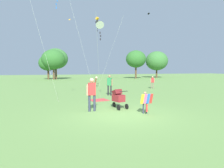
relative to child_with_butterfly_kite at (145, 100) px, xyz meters
name	(u,v)px	position (x,y,z in m)	size (l,w,h in m)	color
ground_plane	(121,114)	(-1.15, 0.13, -0.62)	(120.00, 120.00, 0.00)	#668E47
treeline_distant	(73,60)	(-0.44, 31.55, 3.10)	(44.21, 6.32, 5.97)	brown
child_with_butterfly_kite	(145,100)	(0.00, 0.00, 0.00)	(0.59, 0.34, 1.03)	#33384C
person_adult_flyer	(92,91)	(-2.32, 1.20, 0.37)	(0.55, 0.50, 1.72)	#33384C
stroller	(118,97)	(-0.85, 1.49, -0.02)	(0.72, 1.12, 1.03)	black
kite_adult_black	(100,26)	(-1.04, 4.91, 4.34)	(1.33, 3.83, 5.30)	white
kite_orange_delta	(97,21)	(0.15, 11.22, 6.17)	(1.90, 3.28, 7.19)	#F4A319
person_red_shirt	(110,83)	(0.07, 6.50, 0.32)	(0.40, 0.39, 1.60)	#232328
person_sitting_far	(153,81)	(5.87, 10.42, 0.14)	(0.42, 0.20, 1.30)	#7F705B
picnic_blanket	(99,100)	(-1.24, 4.47, -0.62)	(1.18, 1.10, 0.02)	#CC3D3D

